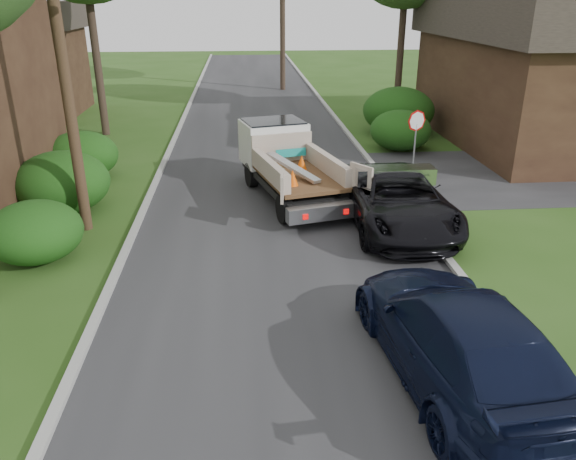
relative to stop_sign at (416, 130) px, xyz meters
The scene contains 16 objects.
ground 10.55m from the stop_sign, 120.02° to the right, with size 120.00×120.00×0.00m, color #274A15.
road 5.58m from the stop_sign, 169.11° to the left, with size 8.00×90.00×0.02m, color #28282B.
curb_left 9.51m from the stop_sign, behind, with size 0.20×90.00×0.12m, color #9E9E99.
curb_right 2.27m from the stop_sign, 137.73° to the left, with size 0.20×90.00×0.12m, color #9E9E99.
stop_sign is the anchor object (origin of this frame).
utility_pole 11.91m from the stop_sign, 159.38° to the right, with size 2.42×1.25×10.00m.
house_left_far 22.81m from the stop_sign, 145.19° to the left, with size 7.56×7.56×6.00m.
house_right 9.37m from the stop_sign, 32.66° to the left, with size 9.72×12.96×6.20m.
hedge_left_a 12.92m from the stop_sign, 152.24° to the right, with size 2.34×2.34×1.53m, color #113D0E.
hedge_left_b 11.99m from the stop_sign, 167.94° to the right, with size 2.86×2.86×1.87m, color #113D0E.
hedge_left_c 12.08m from the stop_sign, behind, with size 2.60×2.60×1.70m, color #113D0E.
hedge_right_a 4.15m from the stop_sign, 81.47° to the left, with size 2.60×2.60×1.70m, color #113D0E.
hedge_right_b 7.15m from the stop_sign, 79.48° to the left, with size 3.38×3.38×2.21m, color #113D0E.
flatbed_truck 4.98m from the stop_sign, 167.23° to the right, with size 3.77×6.24×2.21m.
black_pickup 4.95m from the stop_sign, 112.10° to the right, with size 2.67×5.79×1.61m, color black.
navy_suv 11.83m from the stop_sign, 102.74° to the right, with size 2.33×5.72×1.66m, color black.
Camera 1 is at (-0.97, -10.32, 6.22)m, focal length 35.00 mm.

